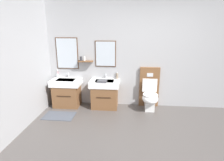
# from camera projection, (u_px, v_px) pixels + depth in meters

# --- Properties ---
(ground_plane) EXTENTS (6.34, 5.22, 0.10)m
(ground_plane) POSITION_uv_depth(u_px,v_px,m) (154.00, 155.00, 2.91)
(ground_plane) COLOR #4C4744
(ground_plane) RESTS_ON ground
(wall_back) EXTENTS (5.14, 0.27, 2.72)m
(wall_back) POSITION_uv_depth(u_px,v_px,m) (147.00, 52.00, 4.39)
(wall_back) COLOR #A8A8AA
(wall_back) RESTS_ON ground
(bath_mat) EXTENTS (0.68, 0.44, 0.01)m
(bath_mat) POSITION_uv_depth(u_px,v_px,m) (59.00, 116.00, 4.11)
(bath_mat) COLOR #474C56
(bath_mat) RESTS_ON ground
(vanity_sink_left) EXTENTS (0.72, 0.50, 0.69)m
(vanity_sink_left) POSITION_uv_depth(u_px,v_px,m) (67.00, 92.00, 4.58)
(vanity_sink_left) COLOR brown
(vanity_sink_left) RESTS_ON ground
(tap_on_left_sink) EXTENTS (0.03, 0.13, 0.11)m
(tap_on_left_sink) POSITION_uv_depth(u_px,v_px,m) (68.00, 75.00, 4.65)
(tap_on_left_sink) COLOR silver
(tap_on_left_sink) RESTS_ON vanity_sink_left
(vanity_sink_right) EXTENTS (0.72, 0.50, 0.69)m
(vanity_sink_right) POSITION_uv_depth(u_px,v_px,m) (105.00, 93.00, 4.50)
(vanity_sink_right) COLOR brown
(vanity_sink_right) RESTS_ON ground
(tap_on_right_sink) EXTENTS (0.03, 0.13, 0.11)m
(tap_on_right_sink) POSITION_uv_depth(u_px,v_px,m) (106.00, 76.00, 4.56)
(tap_on_right_sink) COLOR silver
(tap_on_right_sink) RESTS_ON vanity_sink_right
(toilet) EXTENTS (0.48, 0.62, 1.00)m
(toilet) POSITION_uv_depth(u_px,v_px,m) (149.00, 94.00, 4.40)
(toilet) COLOR brown
(toilet) RESTS_ON ground
(toothbrush_cup) EXTENTS (0.07, 0.07, 0.21)m
(toothbrush_cup) POSITION_uv_depth(u_px,v_px,m) (58.00, 75.00, 4.67)
(toothbrush_cup) COLOR silver
(toothbrush_cup) RESTS_ON vanity_sink_left
(soap_dispenser) EXTENTS (0.06, 0.06, 0.18)m
(soap_dispenser) POSITION_uv_depth(u_px,v_px,m) (117.00, 76.00, 4.53)
(soap_dispenser) COLOR gray
(soap_dispenser) RESTS_ON vanity_sink_right
(folded_hand_towel) EXTENTS (0.22, 0.16, 0.04)m
(folded_hand_towel) POSITION_uv_depth(u_px,v_px,m) (102.00, 81.00, 4.26)
(folded_hand_towel) COLOR #47474C
(folded_hand_towel) RESTS_ON vanity_sink_right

